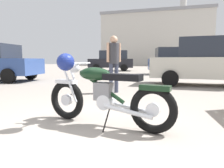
# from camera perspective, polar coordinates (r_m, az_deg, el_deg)

# --- Properties ---
(ground_plane) EXTENTS (80.00, 80.00, 0.00)m
(ground_plane) POSITION_cam_1_polar(r_m,az_deg,el_deg) (2.81, -8.00, -13.45)
(ground_plane) COLOR gray
(vintage_motorcycle) EXTENTS (2.05, 0.73, 1.07)m
(vintage_motorcycle) POSITION_cam_1_polar(r_m,az_deg,el_deg) (2.99, -3.10, -2.42)
(vintage_motorcycle) COLOR black
(vintage_motorcycle) RESTS_ON ground_plane
(bystander) EXTENTS (0.36, 0.33, 1.66)m
(bystander) POSITION_cam_1_polar(r_m,az_deg,el_deg) (5.97, 0.51, 7.25)
(bystander) COLOR #383D51
(bystander) RESTS_ON ground_plane
(pale_sedan_back) EXTENTS (4.11, 2.29, 1.78)m
(pale_sedan_back) POSITION_cam_1_polar(r_m,az_deg,el_deg) (14.37, 17.74, 6.24)
(pale_sedan_back) COLOR black
(pale_sedan_back) RESTS_ON ground_plane
(dark_sedan_left) EXTENTS (4.03, 2.09, 1.78)m
(dark_sedan_left) POSITION_cam_1_polar(r_m,az_deg,el_deg) (8.49, 25.11, 5.78)
(dark_sedan_left) COLOR black
(dark_sedan_left) RESTS_ON ground_plane
(silver_sedan_mid) EXTENTS (4.07, 2.17, 1.78)m
(silver_sedan_mid) POSITION_cam_1_polar(r_m,az_deg,el_deg) (18.24, 0.02, 6.60)
(silver_sedan_mid) COLOR black
(silver_sedan_mid) RESTS_ON ground_plane
(industrial_building) EXTENTS (19.32, 10.38, 19.72)m
(industrial_building) POSITION_cam_1_polar(r_m,az_deg,el_deg) (40.05, 12.21, 12.08)
(industrial_building) COLOR beige
(industrial_building) RESTS_ON ground_plane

